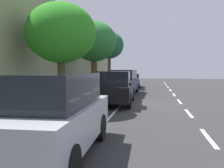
{
  "coord_description": "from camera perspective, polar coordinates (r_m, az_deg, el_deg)",
  "views": [
    {
      "loc": [
        -1.22,
        14.7,
        2.12
      ],
      "look_at": [
        0.68,
        3.1,
        1.38
      ],
      "focal_mm": 40.03,
      "sensor_mm": 36.0,
      "label": 1
    }
  ],
  "objects": [
    {
      "name": "curb_edge",
      "position": [
        15.2,
        -3.27,
        -4.17
      ],
      "size": [
        0.16,
        47.29,
        0.13
      ],
      "primitive_type": "cube",
      "color": "gray",
      "rests_on": "ground"
    },
    {
      "name": "street_tree_mid_block",
      "position": [
        19.47,
        -4.13,
        9.58
      ],
      "size": [
        3.45,
        3.45,
        5.62
      ],
      "color": "#4C4220",
      "rests_on": "sidewalk"
    },
    {
      "name": "street_tree_near_cyclist",
      "position": [
        26.15,
        -0.62,
        8.78
      ],
      "size": [
        2.96,
        2.96,
        5.78
      ],
      "color": "brown",
      "rests_on": "sidewalk"
    },
    {
      "name": "parked_pickup_black_mid",
      "position": [
        14.78,
        0.82,
        -1.12
      ],
      "size": [
        2.14,
        5.35,
        1.95
      ],
      "color": "black",
      "rests_on": "ground"
    },
    {
      "name": "bicycle_at_curb",
      "position": [
        10.86,
        -5.9,
        -5.67
      ],
      "size": [
        1.66,
        0.67,
        0.75
      ],
      "color": "black",
      "rests_on": "ground"
    },
    {
      "name": "cyclist_with_backpack",
      "position": [
        11.28,
        -6.39,
        -2.22
      ],
      "size": [
        0.52,
        0.55,
        1.62
      ],
      "color": "#C6B284",
      "rests_on": "ground"
    },
    {
      "name": "parked_suv_dark_blue_second",
      "position": [
        20.88,
        2.88,
        0.6
      ],
      "size": [
        2.17,
        4.8,
        1.99
      ],
      "color": "navy",
      "rests_on": "ground"
    },
    {
      "name": "sidewalk",
      "position": [
        15.66,
        -9.33,
        -3.98
      ],
      "size": [
        3.22,
        47.29,
        0.13
      ],
      "primitive_type": "cube",
      "color": "#94A7A0",
      "rests_on": "ground"
    },
    {
      "name": "building_facade",
      "position": [
        16.26,
        -15.74,
        7.87
      ],
      "size": [
        0.5,
        47.29,
        6.73
      ],
      "primitive_type": "cube",
      "color": "gray",
      "rests_on": "ground"
    },
    {
      "name": "parked_suv_silver_far",
      "position": [
        6.2,
        -13.22,
        -6.63
      ],
      "size": [
        2.05,
        4.74,
        1.99
      ],
      "color": "#B7BABF",
      "rests_on": "ground"
    },
    {
      "name": "lane_stripe_bike_edge",
      "position": [
        14.96,
        2.25,
        -4.52
      ],
      "size": [
        0.12,
        47.29,
        0.01
      ],
      "primitive_type": "cube",
      "color": "white",
      "rests_on": "ground"
    },
    {
      "name": "lane_stripe_centre",
      "position": [
        16.47,
        15.15,
        -3.9
      ],
      "size": [
        0.14,
        44.2,
        0.01
      ],
      "color": "white",
      "rests_on": "ground"
    },
    {
      "name": "parked_sedan_grey_nearest",
      "position": [
        27.95,
        4.57,
        0.79
      ],
      "size": [
        2.02,
        4.49,
        1.52
      ],
      "color": "slate",
      "rests_on": "ground"
    },
    {
      "name": "pedestrian_on_phone",
      "position": [
        13.27,
        -13.12,
        -1.22
      ],
      "size": [
        0.23,
        0.62,
        1.6
      ],
      "color": "black",
      "rests_on": "sidewalk"
    },
    {
      "name": "street_tree_far_end",
      "position": [
        12.76,
        -11.59,
        11.28
      ],
      "size": [
        3.46,
        3.46,
        5.22
      ],
      "color": "#483E24",
      "rests_on": "sidewalk"
    },
    {
      "name": "ground",
      "position": [
        14.9,
        4.53,
        -4.58
      ],
      "size": [
        75.67,
        75.67,
        0.0
      ],
      "primitive_type": "plane",
      "color": "#313131"
    }
  ]
}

